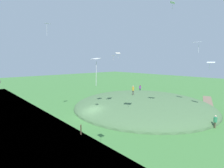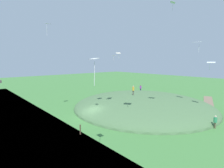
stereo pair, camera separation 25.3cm
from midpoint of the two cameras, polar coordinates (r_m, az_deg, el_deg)
The scene contains 14 objects.
ground_plane at distance 26.65m, azimuth -6.90°, elevation -10.90°, with size 160.00×160.00×0.00m, color #3E7639.
grass_hill at distance 33.05m, azimuth 10.23°, elevation -7.29°, with size 25.04×25.51×4.31m, color #496D44.
dirt_path at distance 41.86m, azimuth 29.34°, elevation -4.97°, with size 11.29×1.71×0.04m, color #74624F.
person_watching_kites at distance 32.34m, azimuth 7.25°, elevation -1.72°, with size 0.58×0.58×1.73m.
person_on_hilltop at distance 44.44m, azimuth 9.58°, elevation -1.14°, with size 0.63×0.63×1.72m.
person_with_child at distance 25.71m, azimuth 31.16°, elevation -10.24°, with size 0.59×0.59×1.66m.
kite_0 at distance 29.11m, azimuth 26.51°, elevation 12.20°, with size 0.84×1.18×1.60m.
kite_2 at distance 28.74m, azimuth 30.09°, elevation 6.14°, with size 0.97×1.21×1.21m.
kite_3 at distance 34.02m, azimuth 19.63°, elevation 23.98°, with size 1.36×1.24×1.56m.
kite_4 at distance 13.70m, azimuth -5.42°, elevation 7.54°, with size 0.61×0.83×2.14m.
kite_5 at distance 34.56m, azimuth 0.82°, elevation 9.28°, with size 0.55×0.77×1.03m.
kite_8 at distance 29.62m, azimuth -20.24°, elevation 17.98°, with size 0.88×0.65×1.95m.
kite_10 at distance 37.45m, azimuth 2.29°, elevation 10.11°, with size 1.17×1.02×1.27m.
mooring_post at distance 20.88m, azimuth -10.08°, elevation -14.59°, with size 0.14×0.14×1.19m, color brown.
Camera 2 is at (-14.20, -20.93, 8.45)m, focal length 27.71 mm.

